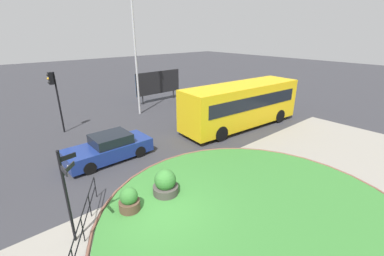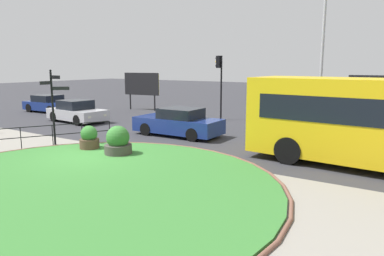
{
  "view_description": "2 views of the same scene",
  "coord_description": "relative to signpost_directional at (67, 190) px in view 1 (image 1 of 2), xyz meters",
  "views": [
    {
      "loc": [
        -4.41,
        -7.05,
        6.6
      ],
      "look_at": [
        4.1,
        2.93,
        1.62
      ],
      "focal_mm": 24.01,
      "sensor_mm": 36.0,
      "label": 1
    },
    {
      "loc": [
        10.7,
        -9.26,
        3.55
      ],
      "look_at": [
        2.9,
        2.79,
        1.02
      ],
      "focal_mm": 33.56,
      "sensor_mm": 36.0,
      "label": 2
    }
  ],
  "objects": [
    {
      "name": "ground",
      "position": [
        2.98,
        -0.62,
        -1.96
      ],
      "size": [
        120.0,
        120.0,
        0.0
      ],
      "primitive_type": "plane",
      "color": "#333338"
    },
    {
      "name": "sidewalk_paving",
      "position": [
        2.98,
        -2.77,
        -1.95
      ],
      "size": [
        32.0,
        7.72,
        0.02
      ],
      "primitive_type": "cube",
      "color": "gray",
      "rests_on": "ground"
    },
    {
      "name": "grass_island",
      "position": [
        5.5,
        -3.33,
        -1.91
      ],
      "size": [
        11.79,
        11.79,
        0.1
      ],
      "primitive_type": "cylinder",
      "color": "#387A33",
      "rests_on": "ground"
    },
    {
      "name": "grass_kerb_ring",
      "position": [
        5.5,
        -3.33,
        -1.9
      ],
      "size": [
        12.1,
        12.1,
        0.11
      ],
      "primitive_type": "torus",
      "color": "brown",
      "rests_on": "ground"
    },
    {
      "name": "signpost_directional",
      "position": [
        0.0,
        0.0,
        0.0
      ],
      "size": [
        0.57,
        1.12,
        3.36
      ],
      "color": "black",
      "rests_on": "ground"
    },
    {
      "name": "railing_grass_edge",
      "position": [
        0.17,
        -0.27,
        -1.32
      ],
      "size": [
        2.54,
        4.41,
        0.97
      ],
      "rotation": [
        0.0,
        0.0,
        4.19
      ],
      "color": "black",
      "rests_on": "ground"
    },
    {
      "name": "bus_yellow",
      "position": [
        12.83,
        3.6,
        -0.29
      ],
      "size": [
        9.6,
        3.21,
        3.09
      ],
      "rotation": [
        0.0,
        0.0,
        -0.07
      ],
      "color": "yellow",
      "rests_on": "ground"
    },
    {
      "name": "car_far_lane",
      "position": [
        3.33,
        4.84,
        -1.3
      ],
      "size": [
        4.56,
        1.96,
        1.41
      ],
      "rotation": [
        0.0,
        0.0,
        3.16
      ],
      "color": "navy",
      "rests_on": "ground"
    },
    {
      "name": "traffic_light_near",
      "position": [
        2.45,
        10.74,
        1.07
      ],
      "size": [
        0.49,
        0.27,
        4.14
      ],
      "rotation": [
        0.0,
        0.0,
        3.17
      ],
      "color": "black",
      "rests_on": "ground"
    },
    {
      "name": "lamppost_tall",
      "position": [
        8.72,
        11.07,
        3.16
      ],
      "size": [
        0.32,
        0.32,
        9.63
      ],
      "color": "#B7B7BC",
      "rests_on": "ground"
    },
    {
      "name": "billboard_right",
      "position": [
        12.29,
        13.53,
        -0.1
      ],
      "size": [
        5.02,
        0.25,
        2.97
      ],
      "rotation": [
        0.0,
        0.0,
        0.02
      ],
      "color": "black",
      "rests_on": "ground"
    },
    {
      "name": "planter_near_signpost",
      "position": [
        3.73,
        0.11,
        -1.42
      ],
      "size": [
        1.07,
        1.07,
        1.21
      ],
      "color": "#47423D",
      "rests_on": "ground"
    },
    {
      "name": "planter_kerbside",
      "position": [
        2.05,
        0.13,
        -1.47
      ],
      "size": [
        0.81,
        0.81,
        1.06
      ],
      "color": "brown",
      "rests_on": "ground"
    }
  ]
}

